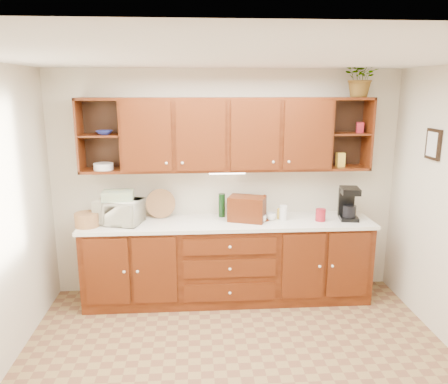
{
  "coord_description": "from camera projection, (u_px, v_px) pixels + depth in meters",
  "views": [
    {
      "loc": [
        -0.36,
        -3.21,
        2.38
      ],
      "look_at": [
        -0.06,
        1.15,
        1.34
      ],
      "focal_mm": 35.0,
      "sensor_mm": 36.0,
      "label": 1
    }
  ],
  "objects": [
    {
      "name": "floor",
      "position": [
        241.0,
        377.0,
        3.7
      ],
      "size": [
        4.0,
        4.0,
        0.0
      ],
      "primitive_type": "plane",
      "color": "olive",
      "rests_on": "ground"
    },
    {
      "name": "ceiling",
      "position": [
        244.0,
        57.0,
        3.09
      ],
      "size": [
        4.0,
        4.0,
        0.0
      ],
      "primitive_type": "plane",
      "rotation": [
        3.14,
        0.0,
        0.0
      ],
      "color": "white",
      "rests_on": "back_wall"
    },
    {
      "name": "back_wall",
      "position": [
        226.0,
        184.0,
        5.09
      ],
      "size": [
        4.0,
        0.0,
        4.0
      ],
      "primitive_type": "plane",
      "rotation": [
        1.57,
        0.0,
        0.0
      ],
      "color": "beige",
      "rests_on": "floor"
    },
    {
      "name": "base_cabinets",
      "position": [
        228.0,
        262.0,
        5.0
      ],
      "size": [
        3.2,
        0.6,
        0.9
      ],
      "primitive_type": "cube",
      "color": "#361306",
      "rests_on": "floor"
    },
    {
      "name": "countertop",
      "position": [
        228.0,
        223.0,
        4.88
      ],
      "size": [
        3.24,
        0.64,
        0.04
      ],
      "primitive_type": "cube",
      "color": "white",
      "rests_on": "base_cabinets"
    },
    {
      "name": "upper_cabinets",
      "position": [
        228.0,
        134.0,
        4.8
      ],
      "size": [
        3.2,
        0.33,
        0.8
      ],
      "color": "#361306",
      "rests_on": "back_wall"
    },
    {
      "name": "undercabinet_light",
      "position": [
        227.0,
        173.0,
        4.85
      ],
      "size": [
        0.4,
        0.05,
        0.02
      ],
      "primitive_type": "cube",
      "color": "white",
      "rests_on": "upper_cabinets"
    },
    {
      "name": "framed_picture",
      "position": [
        433.0,
        144.0,
        4.27
      ],
      "size": [
        0.03,
        0.24,
        0.3
      ],
      "primitive_type": "cube",
      "color": "black",
      "rests_on": "right_wall"
    },
    {
      "name": "wicker_basket",
      "position": [
        87.0,
        220.0,
        4.67
      ],
      "size": [
        0.31,
        0.31,
        0.15
      ],
      "primitive_type": "cylinder",
      "rotation": [
        0.0,
        0.0,
        -0.21
      ],
      "color": "#99683F",
      "rests_on": "countertop"
    },
    {
      "name": "microwave",
      "position": [
        119.0,
        212.0,
        4.76
      ],
      "size": [
        0.55,
        0.45,
        0.27
      ],
      "primitive_type": "imported",
      "rotation": [
        0.0,
        0.0,
        -0.28
      ],
      "color": "silver",
      "rests_on": "countertop"
    },
    {
      "name": "towel_stack",
      "position": [
        118.0,
        195.0,
        4.72
      ],
      "size": [
        0.34,
        0.26,
        0.1
      ],
      "primitive_type": "cube",
      "rotation": [
        0.0,
        0.0,
        0.06
      ],
      "color": "#CCBF60",
      "rests_on": "microwave"
    },
    {
      "name": "wine_bottle",
      "position": [
        222.0,
        205.0,
        5.01
      ],
      "size": [
        0.1,
        0.1,
        0.27
      ],
      "primitive_type": "cylinder",
      "rotation": [
        0.0,
        0.0,
        0.41
      ],
      "color": "black",
      "rests_on": "countertop"
    },
    {
      "name": "woven_tray",
      "position": [
        161.0,
        217.0,
        5.0
      ],
      "size": [
        0.34,
        0.13,
        0.33
      ],
      "primitive_type": "cylinder",
      "rotation": [
        1.36,
        0.0,
        0.13
      ],
      "color": "#99683F",
      "rests_on": "countertop"
    },
    {
      "name": "bread_box",
      "position": [
        247.0,
        209.0,
        4.86
      ],
      "size": [
        0.46,
        0.37,
        0.28
      ],
      "primitive_type": "cube",
      "rotation": [
        0.0,
        0.0,
        -0.34
      ],
      "color": "#361306",
      "rests_on": "countertop"
    },
    {
      "name": "mug_tree",
      "position": [
        264.0,
        216.0,
        4.89
      ],
      "size": [
        0.23,
        0.25,
        0.3
      ],
      "rotation": [
        0.0,
        0.0,
        -0.01
      ],
      "color": "#361306",
      "rests_on": "countertop"
    },
    {
      "name": "canister_red",
      "position": [
        321.0,
        215.0,
        4.87
      ],
      "size": [
        0.13,
        0.13,
        0.14
      ],
      "primitive_type": "cylinder",
      "rotation": [
        0.0,
        0.0,
        0.16
      ],
      "color": "maroon",
      "rests_on": "countertop"
    },
    {
      "name": "canister_white",
      "position": [
        283.0,
        213.0,
        4.89
      ],
      "size": [
        0.1,
        0.1,
        0.17
      ],
      "primitive_type": "cylinder",
      "rotation": [
        0.0,
        0.0,
        -0.17
      ],
      "color": "white",
      "rests_on": "countertop"
    },
    {
      "name": "canister_yellow",
      "position": [
        281.0,
        214.0,
        4.96
      ],
      "size": [
        0.1,
        0.1,
        0.11
      ],
      "primitive_type": "cylinder",
      "rotation": [
        0.0,
        0.0,
        0.2
      ],
      "color": "yellow",
      "rests_on": "countertop"
    },
    {
      "name": "coffee_maker",
      "position": [
        348.0,
        204.0,
        4.92
      ],
      "size": [
        0.23,
        0.28,
        0.37
      ],
      "rotation": [
        0.0,
        0.0,
        -0.15
      ],
      "color": "black",
      "rests_on": "countertop"
    },
    {
      "name": "bowl_stack",
      "position": [
        105.0,
        132.0,
        4.69
      ],
      "size": [
        0.19,
        0.19,
        0.04
      ],
      "primitive_type": "imported",
      "rotation": [
        0.0,
        0.0,
        -0.13
      ],
      "color": "navy",
      "rests_on": "upper_cabinets"
    },
    {
      "name": "plate_stack",
      "position": [
        103.0,
        166.0,
        4.76
      ],
      "size": [
        0.23,
        0.23,
        0.07
      ],
      "primitive_type": "cylinder",
      "rotation": [
        0.0,
        0.0,
        -0.08
      ],
      "color": "white",
      "rests_on": "upper_cabinets"
    },
    {
      "name": "pantry_box_yellow",
      "position": [
        340.0,
        160.0,
        4.92
      ],
      "size": [
        0.1,
        0.08,
        0.16
      ],
      "primitive_type": "cube",
      "rotation": [
        0.0,
        0.0,
        0.1
      ],
      "color": "yellow",
      "rests_on": "upper_cabinets"
    },
    {
      "name": "pantry_box_red",
      "position": [
        360.0,
        127.0,
        4.88
      ],
      "size": [
        0.09,
        0.08,
        0.12
      ],
      "primitive_type": "cube",
      "rotation": [
        0.0,
        0.0,
        -0.23
      ],
      "color": "maroon",
      "rests_on": "upper_cabinets"
    },
    {
      "name": "potted_plant",
      "position": [
        362.0,
        77.0,
        4.71
      ],
      "size": [
        0.47,
        0.44,
        0.43
      ],
      "primitive_type": "imported",
      "rotation": [
        0.0,
        0.0,
        -0.35
      ],
      "color": "#999999",
      "rests_on": "upper_cabinets"
    }
  ]
}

